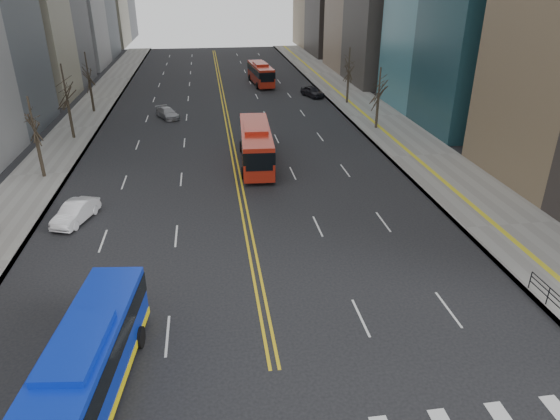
{
  "coord_description": "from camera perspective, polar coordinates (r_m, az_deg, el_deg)",
  "views": [
    {
      "loc": [
        -2.16,
        -11.23,
        15.39
      ],
      "look_at": [
        1.34,
        12.62,
        3.97
      ],
      "focal_mm": 32.0,
      "sensor_mm": 36.0,
      "label": 1
    }
  ],
  "objects": [
    {
      "name": "sidewalk_right",
      "position": [
        61.51,
        10.76,
        10.5
      ],
      "size": [
        7.0,
        130.0,
        0.15
      ],
      "primitive_type": "cube",
      "color": "gray",
      "rests_on": "ground"
    },
    {
      "name": "car_silver",
      "position": [
        61.18,
        -12.73,
        10.76
      ],
      "size": [
        3.28,
        4.49,
        1.21
      ],
      "primitive_type": "imported",
      "rotation": [
        0.0,
        0.0,
        0.43
      ],
      "color": "#929297",
      "rests_on": "ground"
    },
    {
      "name": "blue_bus",
      "position": [
        21.13,
        -21.65,
        -17.12
      ],
      "size": [
        3.75,
        11.46,
        3.3
      ],
      "color": "#0B26A9",
      "rests_on": "ground"
    },
    {
      "name": "car_white",
      "position": [
        36.73,
        -22.33,
        -0.26
      ],
      "size": [
        2.75,
        4.46,
        1.39
      ],
      "primitive_type": "imported",
      "rotation": [
        0.0,
        0.0,
        -0.33
      ],
      "color": "white",
      "rests_on": "ground"
    },
    {
      "name": "sidewalk_left",
      "position": [
        60.02,
        -22.13,
        8.71
      ],
      "size": [
        5.0,
        130.0,
        0.15
      ],
      "primitive_type": "cube",
      "color": "gray",
      "rests_on": "ground"
    },
    {
      "name": "red_bus_near",
      "position": [
        44.34,
        -2.77,
        7.69
      ],
      "size": [
        3.23,
        11.17,
        3.51
      ],
      "color": "#A92112",
      "rests_on": "ground"
    },
    {
      "name": "centerline",
      "position": [
        68.03,
        -6.45,
        12.13
      ],
      "size": [
        0.55,
        100.0,
        0.01
      ],
      "color": "gold",
      "rests_on": "ground"
    },
    {
      "name": "car_dark_mid",
      "position": [
        70.9,
        3.73,
        13.37
      ],
      "size": [
        3.09,
        4.6,
        1.45
      ],
      "primitive_type": "imported",
      "rotation": [
        0.0,
        0.0,
        0.35
      ],
      "color": "black",
      "rests_on": "ground"
    },
    {
      "name": "street_trees",
      "position": [
        47.24,
        -14.53,
        11.7
      ],
      "size": [
        35.2,
        47.2,
        7.6
      ],
      "color": "#2C221B",
      "rests_on": "ground"
    },
    {
      "name": "red_bus_far",
      "position": [
        78.99,
        -2.23,
        15.44
      ],
      "size": [
        3.22,
        10.33,
        3.25
      ],
      "color": "#A92112",
      "rests_on": "ground"
    },
    {
      "name": "car_dark_far",
      "position": [
        83.68,
        -2.01,
        15.21
      ],
      "size": [
        3.05,
        5.16,
        1.35
      ],
      "primitive_type": "imported",
      "rotation": [
        0.0,
        0.0,
        -0.18
      ],
      "color": "black",
      "rests_on": "ground"
    }
  ]
}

